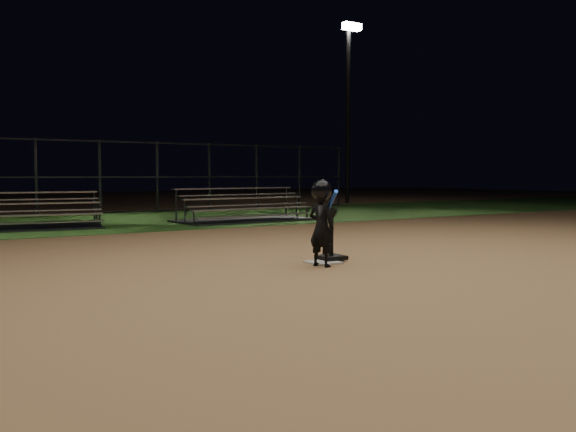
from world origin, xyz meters
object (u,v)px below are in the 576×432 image
Objects in this scene: batting_tee at (331,250)px; child_batter at (322,221)px; bleacher_right at (245,214)px; light_pole_right at (349,97)px; bleacher_left at (22,222)px; home_plate at (323,262)px.

child_batter reaches higher than batting_tee.
batting_tee is at bearing -112.00° from bleacher_right.
light_pole_right is at bearing 33.96° from bleacher_right.
bleacher_left is 5.81m from bleacher_right.
bleacher_left is at bearing -156.45° from light_pole_right.
child_batter is 9.11m from bleacher_left.
light_pole_right is (11.76, 14.81, 4.78)m from batting_tee.
batting_tee is (0.24, 0.13, 0.16)m from home_plate.
bleacher_left is 0.96× the size of bleacher_right.
home_plate is at bearing -152.13° from batting_tee.
batting_tee is 8.89m from bleacher_left.
home_plate is 19.79m from light_pole_right.
light_pole_right is (9.28, 7.22, 4.75)m from bleacher_right.
child_batter is at bearing -129.21° from home_plate.
batting_tee is 0.63× the size of child_batter.
bleacher_left is (-2.84, 8.64, -0.48)m from child_batter.
batting_tee reaches higher than home_plate.
light_pole_right reaches higher than bleacher_right.
batting_tee is 0.78m from child_batter.
child_batter is 0.15× the size of light_pole_right.
bleacher_left is at bearing 111.78° from batting_tee.
batting_tee is 0.20× the size of bleacher_right.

